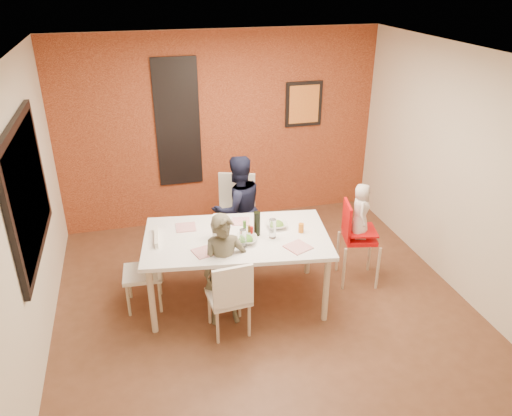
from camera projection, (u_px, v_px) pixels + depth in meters
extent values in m
plane|color=brown|center=(263.00, 303.00, 5.62)|extent=(4.50, 4.50, 0.00)
cube|color=silver|center=(264.00, 56.00, 4.44)|extent=(4.50, 4.50, 0.02)
cube|color=beige|center=(221.00, 130.00, 6.99)|extent=(4.50, 0.02, 2.70)
cube|color=beige|center=(360.00, 339.00, 3.08)|extent=(4.50, 0.02, 2.70)
cube|color=beige|center=(25.00, 220.00, 4.52)|extent=(0.02, 4.50, 2.70)
cube|color=beige|center=(458.00, 173.00, 5.54)|extent=(0.02, 4.50, 2.70)
cube|color=maroon|center=(221.00, 130.00, 6.97)|extent=(4.50, 0.02, 2.70)
cube|color=black|center=(27.00, 191.00, 4.62)|extent=(0.05, 1.70, 1.30)
cube|color=black|center=(29.00, 190.00, 4.62)|extent=(0.02, 1.55, 1.15)
cube|color=silver|center=(178.00, 123.00, 6.76)|extent=(0.55, 0.03, 1.70)
cube|color=black|center=(178.00, 123.00, 6.75)|extent=(0.60, 0.03, 1.76)
cube|color=black|center=(304.00, 104.00, 7.10)|extent=(0.54, 0.03, 0.64)
cube|color=orange|center=(304.00, 104.00, 7.08)|extent=(0.44, 0.01, 0.54)
cube|color=white|center=(237.00, 238.00, 5.34)|extent=(2.10, 1.36, 0.04)
cylinder|color=#C5AF92|center=(152.00, 301.00, 5.02)|extent=(0.07, 0.07, 0.78)
cylinder|color=#C5AF92|center=(158.00, 254.00, 5.84)|extent=(0.07, 0.07, 0.78)
cylinder|color=#C5AF92|center=(326.00, 289.00, 5.20)|extent=(0.07, 0.07, 0.78)
cylinder|color=#C5AF92|center=(308.00, 245.00, 6.02)|extent=(0.07, 0.07, 0.78)
cube|color=white|center=(228.00, 297.00, 5.04)|extent=(0.43, 0.43, 0.05)
cube|color=white|center=(233.00, 288.00, 4.78)|extent=(0.41, 0.07, 0.46)
cylinder|color=tan|center=(240.00, 301.00, 5.32)|extent=(0.03, 0.03, 0.40)
cylinder|color=tan|center=(249.00, 320.00, 5.04)|extent=(0.03, 0.03, 0.40)
cylinder|color=tan|center=(209.00, 308.00, 5.22)|extent=(0.03, 0.03, 0.40)
cylinder|color=tan|center=(218.00, 327.00, 4.94)|extent=(0.03, 0.03, 0.40)
cube|color=beige|center=(235.00, 218.00, 6.44)|extent=(0.61, 0.61, 0.05)
cube|color=beige|center=(237.00, 192.00, 6.52)|extent=(0.46, 0.20, 0.54)
cylinder|color=#C9B696|center=(219.00, 242.00, 6.39)|extent=(0.04, 0.04, 0.47)
cylinder|color=#C9B696|center=(223.00, 228.00, 6.74)|extent=(0.04, 0.04, 0.47)
cylinder|color=#C9B696|center=(249.00, 243.00, 6.36)|extent=(0.04, 0.04, 0.47)
cylinder|color=#C9B696|center=(252.00, 229.00, 6.71)|extent=(0.04, 0.04, 0.47)
cube|color=white|center=(142.00, 273.00, 5.42)|extent=(0.43, 0.43, 0.05)
cube|color=white|center=(158.00, 253.00, 5.35)|extent=(0.06, 0.41, 0.46)
cylinder|color=#BEAE8D|center=(129.00, 283.00, 5.63)|extent=(0.03, 0.03, 0.40)
cylinder|color=#BEAE8D|center=(159.00, 280.00, 5.69)|extent=(0.03, 0.03, 0.40)
cylinder|color=#BEAE8D|center=(128.00, 300.00, 5.33)|extent=(0.03, 0.03, 0.40)
cylinder|color=#BEAE8D|center=(160.00, 297.00, 5.39)|extent=(0.03, 0.03, 0.40)
cube|color=red|center=(359.00, 238.00, 5.80)|extent=(0.42, 0.42, 0.05)
cube|color=red|center=(347.00, 220.00, 5.69)|extent=(0.11, 0.35, 0.42)
cube|color=red|center=(360.00, 230.00, 5.76)|extent=(0.42, 0.42, 0.02)
cylinder|color=#C3AE91|center=(378.00, 268.00, 5.76)|extent=(0.03, 0.03, 0.55)
cylinder|color=#C3AE91|center=(344.00, 269.00, 5.75)|extent=(0.03, 0.03, 0.55)
cylinder|color=#C3AE91|center=(370.00, 251.00, 6.12)|extent=(0.03, 0.03, 0.55)
cylinder|color=#C3AE91|center=(338.00, 251.00, 6.10)|extent=(0.03, 0.03, 0.55)
imported|color=brown|center=(225.00, 271.00, 5.08)|extent=(0.46, 0.30, 1.25)
imported|color=black|center=(238.00, 209.00, 6.21)|extent=(0.78, 0.67, 1.40)
imported|color=silver|center=(361.00, 211.00, 5.64)|extent=(0.30, 0.37, 0.65)
cube|color=silver|center=(205.00, 252.00, 5.03)|extent=(0.27, 0.27, 0.01)
cube|color=white|center=(241.00, 221.00, 5.63)|extent=(0.24, 0.24, 0.01)
cube|color=white|center=(298.00, 247.00, 5.12)|extent=(0.30, 0.30, 0.01)
cube|color=white|center=(186.00, 227.00, 5.50)|extent=(0.23, 0.23, 0.01)
imported|color=silver|center=(246.00, 240.00, 5.21)|extent=(0.30, 0.30, 0.06)
imported|color=white|center=(277.00, 225.00, 5.51)|extent=(0.25, 0.25, 0.06)
cylinder|color=black|center=(257.00, 224.00, 5.30)|extent=(0.07, 0.07, 0.27)
cylinder|color=white|center=(243.00, 239.00, 5.08)|extent=(0.07, 0.07, 0.20)
cylinder|color=white|center=(273.00, 229.00, 5.26)|extent=(0.08, 0.08, 0.22)
cylinder|color=white|center=(218.00, 227.00, 5.25)|extent=(0.12, 0.12, 0.26)
cylinder|color=red|center=(252.00, 232.00, 5.29)|extent=(0.03, 0.03, 0.13)
cylinder|color=#3C7828|center=(245.00, 227.00, 5.37)|extent=(0.04, 0.04, 0.14)
cylinder|color=brown|center=(249.00, 231.00, 5.30)|extent=(0.03, 0.03, 0.13)
cylinder|color=orange|center=(301.00, 228.00, 5.39)|extent=(0.06, 0.06, 0.10)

